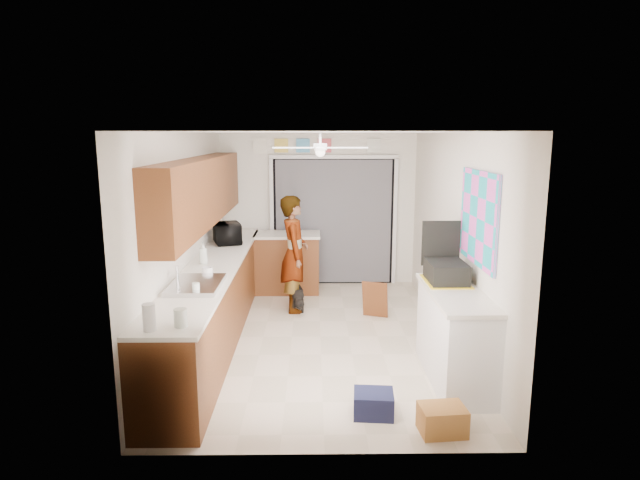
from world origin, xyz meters
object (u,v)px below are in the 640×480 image
object	(u,v)px
man	(294,254)
suitcase	(446,272)
navy_crate	(373,404)
dog	(296,297)
microwave	(228,233)
paper_towel_roll	(149,317)
soap_bottle	(203,253)
cardboard_box	(442,420)
cup	(207,272)

from	to	relation	value
man	suitcase	bearing A→B (deg)	-141.77
navy_crate	man	bearing A→B (deg)	105.30
dog	man	bearing A→B (deg)	125.55
suitcase	navy_crate	xyz separation A→B (m)	(-0.87, -1.05, -0.94)
microwave	navy_crate	xyz separation A→B (m)	(1.77, -3.15, -0.98)
paper_towel_roll	dog	size ratio (longest dim) A/B	0.45
microwave	soap_bottle	distance (m)	1.25
soap_bottle	man	distance (m)	1.51
microwave	cardboard_box	distance (m)	4.26
paper_towel_roll	dog	world-z (taller)	paper_towel_roll
microwave	dog	bearing A→B (deg)	-120.90
cup	paper_towel_roll	size ratio (longest dim) A/B	0.56
cardboard_box	paper_towel_roll	bearing A→B (deg)	-178.80
soap_bottle	dog	size ratio (longest dim) A/B	0.54
soap_bottle	suitcase	bearing A→B (deg)	-17.22
paper_towel_roll	suitcase	size ratio (longest dim) A/B	0.44
soap_bottle	cup	size ratio (longest dim) A/B	2.17
cardboard_box	navy_crate	bearing A→B (deg)	151.29
cardboard_box	dog	distance (m)	3.49
microwave	soap_bottle	world-z (taller)	microwave
cup	paper_towel_roll	bearing A→B (deg)	-94.58
soap_bottle	cup	distance (m)	0.60
cardboard_box	navy_crate	xyz separation A→B (m)	(-0.55, 0.30, -0.01)
cardboard_box	man	bearing A→B (deg)	112.62
soap_bottle	cup	bearing A→B (deg)	-74.61
paper_towel_roll	suitcase	bearing A→B (deg)	27.34
paper_towel_roll	man	bearing A→B (deg)	72.58
cup	paper_towel_roll	world-z (taller)	paper_towel_roll
microwave	paper_towel_roll	world-z (taller)	microwave
navy_crate	dog	distance (m)	3.03
soap_bottle	cardboard_box	world-z (taller)	soap_bottle
dog	cardboard_box	bearing A→B (deg)	-78.71
microwave	man	world-z (taller)	man
suitcase	man	xyz separation A→B (m)	(-1.68, 1.90, -0.22)
cup	man	distance (m)	1.87
soap_bottle	man	world-z (taller)	man
navy_crate	dog	xyz separation A→B (m)	(-0.78, 2.93, 0.09)
soap_bottle	cardboard_box	bearing A→B (deg)	-42.36
navy_crate	cup	bearing A→B (deg)	142.20
soap_bottle	suitcase	distance (m)	2.86
cup	suitcase	bearing A→B (deg)	-6.02
microwave	paper_towel_roll	size ratio (longest dim) A/B	2.34
cup	suitcase	world-z (taller)	suitcase
microwave	cardboard_box	size ratio (longest dim) A/B	1.38
cup	navy_crate	bearing A→B (deg)	-37.80
soap_bottle	suitcase	size ratio (longest dim) A/B	0.53
paper_towel_roll	cardboard_box	world-z (taller)	paper_towel_roll
paper_towel_roll	navy_crate	xyz separation A→B (m)	(1.84, 0.35, -0.94)
cup	man	size ratio (longest dim) A/B	0.08
suitcase	soap_bottle	bearing A→B (deg)	162.25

